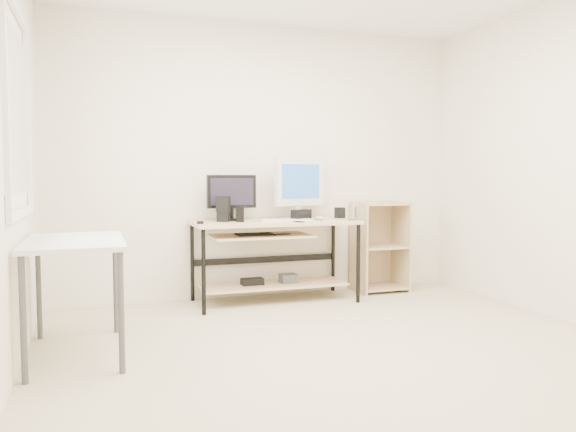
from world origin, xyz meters
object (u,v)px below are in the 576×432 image
(white_imac, at_px, (300,183))
(audio_controller, at_px, (240,214))
(shelf_unit, at_px, (378,246))
(side_table, at_px, (75,252))
(black_monitor, at_px, (232,194))
(desk, at_px, (272,244))

(white_imac, relative_size, audio_controller, 4.22)
(shelf_unit, bearing_deg, side_table, -156.67)
(side_table, relative_size, black_monitor, 2.20)
(desk, distance_m, white_imac, 0.66)
(shelf_unit, xyz_separation_m, white_imac, (-0.85, -0.01, 0.64))
(black_monitor, bearing_deg, side_table, -137.84)
(desk, relative_size, black_monitor, 3.29)
(desk, height_order, audio_controller, audio_controller)
(white_imac, bearing_deg, audio_controller, -177.50)
(audio_controller, bearing_deg, desk, 13.98)
(desk, distance_m, shelf_unit, 1.19)
(side_table, bearing_deg, shelf_unit, 23.33)
(shelf_unit, height_order, white_imac, white_imac)
(side_table, xyz_separation_m, white_imac, (1.98, 1.21, 0.42))
(shelf_unit, relative_size, black_monitor, 1.98)
(desk, distance_m, side_table, 1.97)
(side_table, xyz_separation_m, audio_controller, (1.34, 1.00, 0.15))
(shelf_unit, relative_size, white_imac, 1.53)
(desk, bearing_deg, audio_controller, -168.86)
(desk, height_order, white_imac, white_imac)
(desk, bearing_deg, black_monitor, 156.51)
(black_monitor, relative_size, audio_controller, 3.27)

